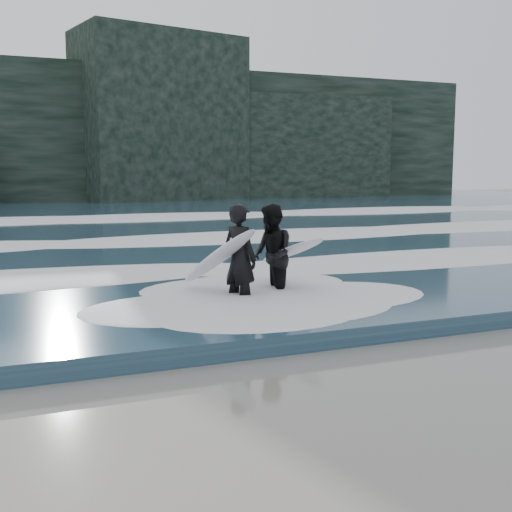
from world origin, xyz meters
The scene contains 8 objects.
ground centered at (0.00, 0.00, 0.00)m, with size 120.00×120.00×0.00m, color #776759.
sea centered at (0.00, 29.00, 0.15)m, with size 90.00×52.00×0.30m, color #244055.
headland centered at (0.00, 46.00, 5.00)m, with size 70.00×9.00×10.00m, color black.
foam_near centered at (0.00, 9.00, 0.40)m, with size 60.00×3.20×0.20m, color white.
foam_mid centered at (0.00, 16.00, 0.42)m, with size 60.00×4.00×0.24m, color white.
foam_far centered at (0.00, 25.00, 0.45)m, with size 60.00×4.80×0.30m, color white.
surfer_left centered at (1.02, 5.87, 1.00)m, with size 1.37×1.98×1.98m.
surfer_right centered at (1.85, 6.11, 0.98)m, with size 1.21×2.15×1.95m.
Camera 1 is at (-3.02, -4.85, 2.59)m, focal length 45.00 mm.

